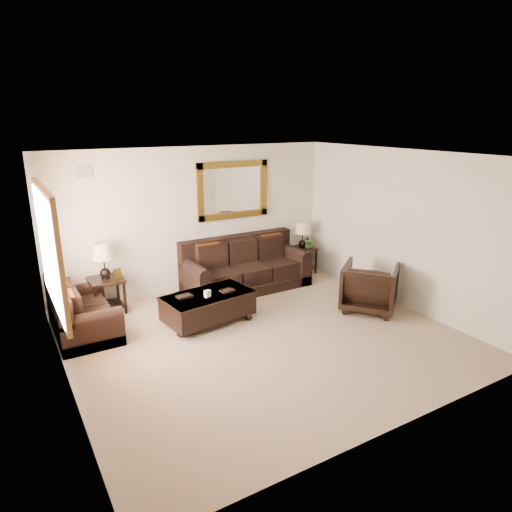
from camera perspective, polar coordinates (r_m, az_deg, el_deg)
room at (r=6.50m, az=1.12°, el=0.48°), size 5.51×5.01×2.71m
window at (r=6.45m, az=-24.33°, el=0.66°), size 0.07×1.96×1.66m
mirror at (r=8.87m, az=-2.87°, el=8.22°), size 1.50×0.06×1.10m
air_vent at (r=7.95m, az=-20.66°, el=9.80°), size 0.25×0.02×0.18m
sofa at (r=8.85m, az=-1.41°, el=-1.76°), size 2.39×1.03×0.98m
loveseat at (r=7.50m, az=-21.11°, el=-6.93°), size 0.87×1.47×0.82m
end_table_left at (r=8.01m, az=-18.40°, el=-1.40°), size 0.55×0.55×1.21m
end_table_right at (r=9.67m, az=5.83°, el=2.03°), size 0.50×0.50×1.10m
coffee_table at (r=7.43m, az=-6.00°, el=-6.05°), size 1.52×0.95×0.60m
armchair at (r=8.03m, az=14.03°, el=-3.52°), size 1.19×1.20×0.90m
potted_plant at (r=9.68m, az=6.65°, el=1.63°), size 0.29×0.31×0.22m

